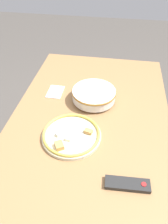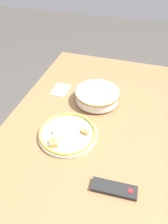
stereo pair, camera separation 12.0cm
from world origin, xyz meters
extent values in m
plane|color=#4C4742|center=(0.00, 0.00, 0.00)|extent=(8.00, 8.00, 0.00)
cube|color=olive|center=(0.00, 0.00, 0.73)|extent=(1.46, 0.89, 0.04)
cylinder|color=olive|center=(-0.66, -0.37, 0.35)|extent=(0.06, 0.06, 0.71)
cylinder|color=olive|center=(-0.66, 0.37, 0.35)|extent=(0.06, 0.06, 0.71)
cylinder|color=silver|center=(-0.17, 0.00, 0.76)|extent=(0.12, 0.12, 0.01)
cylinder|color=silver|center=(-0.17, 0.00, 0.79)|extent=(0.26, 0.26, 0.06)
cylinder|color=#C67A33|center=(-0.17, 0.00, 0.79)|extent=(0.23, 0.23, 0.05)
torus|color=#936023|center=(-0.17, 0.00, 0.82)|extent=(0.27, 0.27, 0.01)
cylinder|color=beige|center=(0.14, -0.07, 0.76)|extent=(0.30, 0.30, 0.02)
torus|color=gold|center=(0.14, -0.07, 0.77)|extent=(0.29, 0.29, 0.01)
cube|color=silver|center=(0.17, -0.08, 0.77)|extent=(0.04, 0.03, 0.02)
cube|color=tan|center=(0.23, -0.11, 0.78)|extent=(0.06, 0.06, 0.02)
cube|color=tan|center=(0.12, 0.01, 0.78)|extent=(0.04, 0.05, 0.02)
cube|color=silver|center=(0.16, -0.13, 0.78)|extent=(0.04, 0.04, 0.02)
cube|color=black|center=(0.37, 0.21, 0.76)|extent=(0.07, 0.19, 0.02)
cylinder|color=red|center=(0.37, 0.28, 0.77)|extent=(0.02, 0.02, 0.00)
cube|color=white|center=(-0.22, -0.26, 0.75)|extent=(0.13, 0.09, 0.01)
camera|label=1|loc=(0.88, 0.11, 1.58)|focal=35.00mm
camera|label=2|loc=(0.85, 0.23, 1.58)|focal=35.00mm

